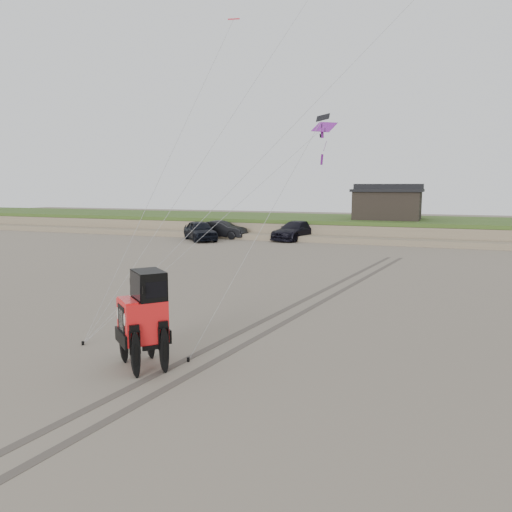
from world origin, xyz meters
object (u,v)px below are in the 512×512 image
object	(u,v)px
truck_a	(200,231)
man	(128,327)
cabin	(388,203)
jeep	(143,329)
truck_c	(296,231)
truck_b	(221,230)

from	to	relation	value
truck_a	man	xyz separation A→B (m)	(12.11, -28.33, -0.07)
cabin	man	size ratio (longest dim) A/B	3.89
jeep	man	bearing A→B (deg)	-174.10
cabin	truck_c	xyz separation A→B (m)	(-7.46, -5.59, -2.38)
truck_b	man	xyz separation A→B (m)	(11.16, -30.80, 0.01)
jeep	man	xyz separation A→B (m)	(-0.98, 0.69, -0.23)
man	cabin	bearing A→B (deg)	-104.54
truck_c	jeep	distance (m)	32.86
truck_a	man	size ratio (longest dim) A/B	3.18
truck_c	man	distance (m)	32.04
cabin	truck_c	distance (m)	9.62
truck_b	jeep	size ratio (longest dim) A/B	0.87
truck_b	man	size ratio (longest dim) A/B	2.99
truck_a	truck_b	bearing A→B (deg)	26.48
truck_b	jeep	world-z (taller)	jeep
cabin	jeep	bearing A→B (deg)	-93.51
jeep	truck_a	bearing A→B (deg)	155.50
truck_b	truck_a	bearing A→B (deg)	159.68
man	truck_b	bearing A→B (deg)	-79.56
truck_a	truck_b	distance (m)	2.64
jeep	man	world-z (taller)	jeep
truck_b	cabin	bearing A→B (deg)	-65.07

